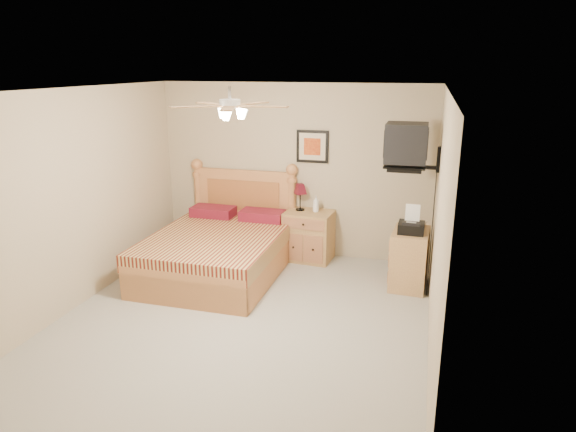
% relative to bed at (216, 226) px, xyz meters
% --- Properties ---
extents(floor, '(4.50, 4.50, 0.00)m').
position_rel_bed_xyz_m(floor, '(0.77, -1.12, -0.69)').
color(floor, gray).
rests_on(floor, ground).
extents(ceiling, '(4.00, 4.50, 0.04)m').
position_rel_bed_xyz_m(ceiling, '(0.77, -1.12, 1.81)').
color(ceiling, white).
rests_on(ceiling, ground).
extents(wall_back, '(4.00, 0.04, 2.50)m').
position_rel_bed_xyz_m(wall_back, '(0.77, 1.13, 0.56)').
color(wall_back, tan).
rests_on(wall_back, ground).
extents(wall_front, '(4.00, 0.04, 2.50)m').
position_rel_bed_xyz_m(wall_front, '(0.77, -3.37, 0.56)').
color(wall_front, tan).
rests_on(wall_front, ground).
extents(wall_left, '(0.04, 4.50, 2.50)m').
position_rel_bed_xyz_m(wall_left, '(-1.23, -1.12, 0.56)').
color(wall_left, tan).
rests_on(wall_left, ground).
extents(wall_right, '(0.04, 4.50, 2.50)m').
position_rel_bed_xyz_m(wall_right, '(2.77, -1.12, 0.56)').
color(wall_right, tan).
rests_on(wall_right, ground).
extents(bed, '(1.63, 2.13, 1.37)m').
position_rel_bed_xyz_m(bed, '(0.00, 0.00, 0.00)').
color(bed, '#C17D4A').
rests_on(bed, ground).
extents(nightstand, '(0.70, 0.55, 0.72)m').
position_rel_bed_xyz_m(nightstand, '(1.06, 0.88, -0.33)').
color(nightstand, '#9F6C40').
rests_on(nightstand, ground).
extents(table_lamp, '(0.24, 0.24, 0.39)m').
position_rel_bed_xyz_m(table_lamp, '(0.91, 0.95, 0.23)').
color(table_lamp, '#540E1A').
rests_on(table_lamp, nightstand).
extents(lotion_bottle, '(0.11, 0.12, 0.23)m').
position_rel_bed_xyz_m(lotion_bottle, '(1.15, 0.92, 0.15)').
color(lotion_bottle, white).
rests_on(lotion_bottle, nightstand).
extents(framed_picture, '(0.46, 0.04, 0.46)m').
position_rel_bed_xyz_m(framed_picture, '(1.04, 1.11, 0.93)').
color(framed_picture, black).
rests_on(framed_picture, wall_back).
extents(dresser, '(0.48, 0.66, 0.74)m').
position_rel_bed_xyz_m(dresser, '(2.50, 0.30, -0.31)').
color(dresser, '#9E6742').
rests_on(dresser, ground).
extents(fax_machine, '(0.32, 0.34, 0.33)m').
position_rel_bed_xyz_m(fax_machine, '(2.50, 0.22, 0.23)').
color(fax_machine, black).
rests_on(fax_machine, dresser).
extents(magazine_lower, '(0.23, 0.29, 0.03)m').
position_rel_bed_xyz_m(magazine_lower, '(2.45, 0.52, 0.07)').
color(magazine_lower, '#B5A890').
rests_on(magazine_lower, dresser).
extents(magazine_upper, '(0.26, 0.31, 0.02)m').
position_rel_bed_xyz_m(magazine_upper, '(2.47, 0.54, 0.09)').
color(magazine_upper, tan).
rests_on(magazine_upper, magazine_lower).
extents(wall_tv, '(0.56, 0.46, 0.58)m').
position_rel_bed_xyz_m(wall_tv, '(2.52, 0.22, 1.12)').
color(wall_tv, black).
rests_on(wall_tv, wall_right).
extents(ceiling_fan, '(1.14, 1.14, 0.28)m').
position_rel_bed_xyz_m(ceiling_fan, '(0.77, -1.32, 1.67)').
color(ceiling_fan, white).
rests_on(ceiling_fan, ceiling).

